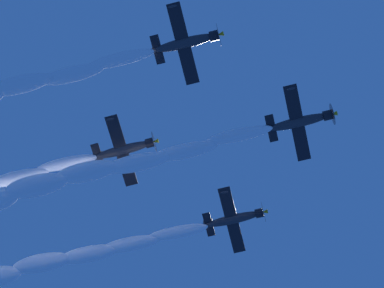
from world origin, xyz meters
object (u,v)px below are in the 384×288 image
object	(u,v)px
airplane_lead	(301,122)
airplane_left_wingman	(235,219)
airplane_right_wingman	(187,42)
airplane_slot_tail	(125,149)

from	to	relation	value
airplane_lead	airplane_left_wingman	xyz separation A→B (m)	(10.40, 10.10, 0.99)
airplane_right_wingman	airplane_slot_tail	bearing A→B (deg)	46.73
airplane_right_wingman	airplane_lead	bearing A→B (deg)	-39.12
airplane_lead	airplane_right_wingman	xyz separation A→B (m)	(-11.37, 9.24, 2.04)
airplane_left_wingman	airplane_right_wingman	bearing A→B (deg)	-177.74
airplane_lead	airplane_left_wingman	distance (m)	14.54
airplane_left_wingman	airplane_slot_tail	bearing A→B (deg)	141.19
airplane_left_wingman	airplane_right_wingman	world-z (taller)	airplane_right_wingman
airplane_lead	airplane_slot_tail	size ratio (longest dim) A/B	1.00
airplane_slot_tail	airplane_lead	bearing A→B (deg)	-85.57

